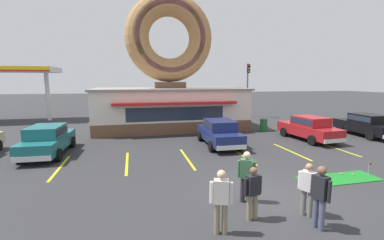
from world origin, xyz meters
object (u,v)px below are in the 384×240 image
at_px(car_navy, 219,132).
at_px(pedestrian_leather_jacket_man, 320,194).
at_px(pedestrian_blue_sweater_man, 253,191).
at_px(traffic_light_pole, 248,83).
at_px(pedestrian_beanie_man, 308,187).
at_px(car_teal, 47,139).
at_px(pedestrian_hooded_kid, 221,199).
at_px(car_black, 366,124).
at_px(trash_bin, 264,125).
at_px(golf_ball, 326,177).
at_px(car_red, 309,127).
at_px(pedestrian_clipboard_woman, 246,174).
at_px(putting_flag_pin, 370,166).

bearing_deg(car_navy, pedestrian_leather_jacket_man, -92.28).
height_order(pedestrian_blue_sweater_man, traffic_light_pole, traffic_light_pole).
bearing_deg(pedestrian_beanie_man, pedestrian_blue_sweater_man, 173.92).
xyz_separation_m(car_teal, pedestrian_beanie_man, (9.42, -8.69, 0.01)).
bearing_deg(pedestrian_hooded_kid, car_black, 32.50).
bearing_deg(car_teal, trash_bin, 12.94).
height_order(car_navy, pedestrian_leather_jacket_man, pedestrian_leather_jacket_man).
bearing_deg(pedestrian_hooded_kid, car_navy, 71.20).
relative_size(pedestrian_hooded_kid, pedestrian_beanie_man, 1.08).
relative_size(car_black, traffic_light_pole, 0.80).
bearing_deg(golf_ball, car_red, 58.24).
bearing_deg(golf_ball, pedestrian_clipboard_woman, -163.62).
bearing_deg(pedestrian_clipboard_woman, car_teal, 137.08).
xyz_separation_m(golf_ball, trash_bin, (2.35, 9.60, 0.45)).
distance_m(car_black, trash_bin, 7.14).
bearing_deg(car_black, pedestrian_beanie_man, -142.55).
relative_size(car_navy, traffic_light_pole, 0.79).
bearing_deg(pedestrian_leather_jacket_man, pedestrian_clipboard_woman, 123.71).
xyz_separation_m(putting_flag_pin, car_black, (6.84, 6.60, 0.43)).
distance_m(putting_flag_pin, pedestrian_beanie_man, 5.15).
xyz_separation_m(car_red, pedestrian_hooded_kid, (-9.37, -8.89, 0.09)).
bearing_deg(golf_ball, car_teal, 152.85).
xyz_separation_m(pedestrian_hooded_kid, pedestrian_clipboard_woman, (1.39, 1.50, -0.01)).
relative_size(putting_flag_pin, car_teal, 0.12).
bearing_deg(pedestrian_blue_sweater_man, golf_ball, 26.98).
bearing_deg(pedestrian_leather_jacket_man, car_teal, 134.82).
distance_m(car_red, pedestrian_hooded_kid, 12.92).
bearing_deg(trash_bin, pedestrian_clipboard_woman, -121.03).
distance_m(car_navy, pedestrian_hooded_kid, 9.32).
bearing_deg(car_teal, pedestrian_beanie_man, -42.69).
xyz_separation_m(pedestrian_leather_jacket_man, pedestrian_clipboard_woman, (-1.25, 1.87, -0.03)).
bearing_deg(car_navy, traffic_light_pole, 57.85).
bearing_deg(pedestrian_blue_sweater_man, car_red, 45.60).
bearing_deg(trash_bin, car_teal, -167.06).
xyz_separation_m(golf_ball, car_red, (3.82, 6.18, 0.82)).
distance_m(car_black, pedestrian_hooded_kid, 16.90).
height_order(pedestrian_hooded_kid, trash_bin, pedestrian_hooded_kid).
distance_m(car_black, pedestrian_clipboard_woman, 14.93).
xyz_separation_m(pedestrian_hooded_kid, pedestrian_beanie_man, (2.77, 0.28, -0.08)).
relative_size(pedestrian_leather_jacket_man, pedestrian_clipboard_woman, 1.03).
distance_m(car_navy, traffic_light_pole, 13.54).
height_order(car_black, pedestrian_blue_sweater_man, car_black).
distance_m(pedestrian_hooded_kid, pedestrian_beanie_man, 2.79).
relative_size(pedestrian_blue_sweater_man, pedestrian_clipboard_woman, 0.91).
height_order(golf_ball, pedestrian_blue_sweater_man, pedestrian_blue_sweater_man).
xyz_separation_m(car_teal, pedestrian_clipboard_woman, (8.04, -7.48, 0.08)).
height_order(pedestrian_hooded_kid, traffic_light_pole, traffic_light_pole).
xyz_separation_m(car_navy, pedestrian_clipboard_woman, (-1.61, -7.33, 0.08)).
xyz_separation_m(car_red, car_navy, (-6.37, -0.07, 0.00)).
bearing_deg(pedestrian_beanie_man, pedestrian_clipboard_woman, 138.71).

